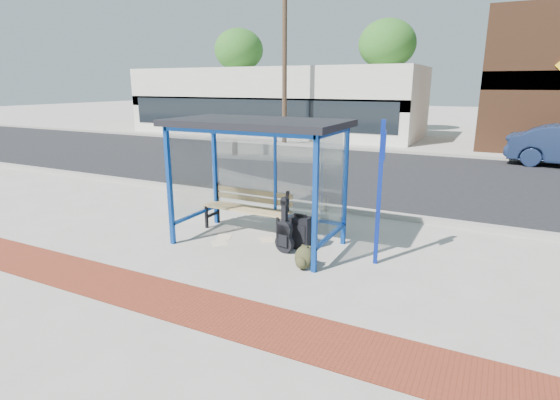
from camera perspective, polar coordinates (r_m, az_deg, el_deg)
The scene contains 19 objects.
ground at distance 8.68m, azimuth -2.89°, elevation -5.69°, with size 120.00×120.00×0.00m, color #B2ADA0.
brick_paver_strip at distance 6.73m, azimuth -14.12°, elevation -12.46°, with size 60.00×1.00×0.01m, color maroon.
curb_near at distance 11.14m, azimuth 4.47°, elevation -0.70°, with size 60.00×0.25×0.12m, color gray.
street_asphalt at distance 15.88m, azimuth 11.51°, elevation 3.54°, with size 60.00×10.00×0.00m, color black.
curb_far at distance 20.77m, azimuth 15.31°, elevation 6.10°, with size 60.00×0.25×0.12m, color gray.
far_sidewalk at distance 22.62m, azimuth 16.30°, elevation 6.58°, with size 60.00×4.00×0.01m, color #B2ADA0.
bus_shelter at distance 8.24m, azimuth -2.83°, elevation 8.07°, with size 3.30×1.80×2.42m.
storefront_white at distance 28.24m, azimuth -0.81°, elevation 12.77°, with size 18.00×6.04×4.00m.
tree_left at distance 34.28m, azimuth -5.40°, elevation 18.86°, with size 3.60×3.60×7.03m.
tree_mid at distance 29.99m, azimuth 13.83°, elevation 19.10°, with size 3.60×3.60×7.03m.
utility_pole_west at distance 22.80m, azimuth 0.60°, elevation 17.57°, with size 1.60×0.24×8.00m.
bench at distance 9.31m, azimuth -4.27°, elevation -0.85°, with size 1.99×0.51×0.93m.
guitar_bag at distance 8.10m, azimuth 0.60°, elevation -4.41°, with size 0.38×0.16×1.01m.
suitcase at distance 8.34m, azimuth 2.61°, elevation -4.25°, with size 0.40×0.27×0.68m.
backpack at distance 7.47m, azimuth 3.10°, elevation -7.60°, with size 0.34×0.31×0.40m.
sign_post at distance 7.51m, azimuth 12.96°, elevation 1.88°, with size 0.13×0.31×2.50m.
newspaper_a at distance 9.08m, azimuth -7.33°, elevation -4.83°, with size 0.37×0.30×0.01m, color white.
newspaper_b at distance 8.75m, azimuth -7.93°, elevation -5.62°, with size 0.37×0.29×0.01m, color white.
newspaper_c at distance 8.85m, azimuth -1.69°, elevation -5.24°, with size 0.35×0.27×0.01m, color white.
Camera 1 is at (4.03, -7.05, 3.05)m, focal length 28.00 mm.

